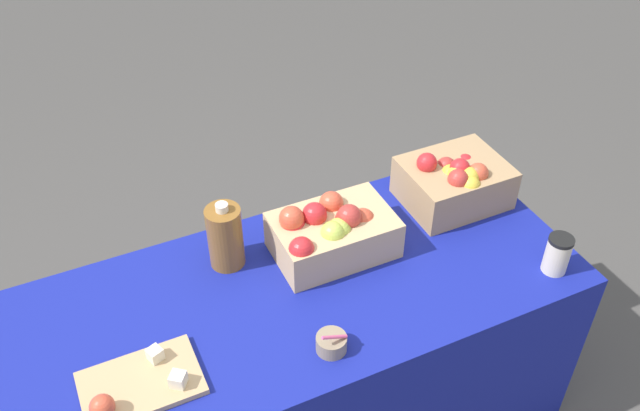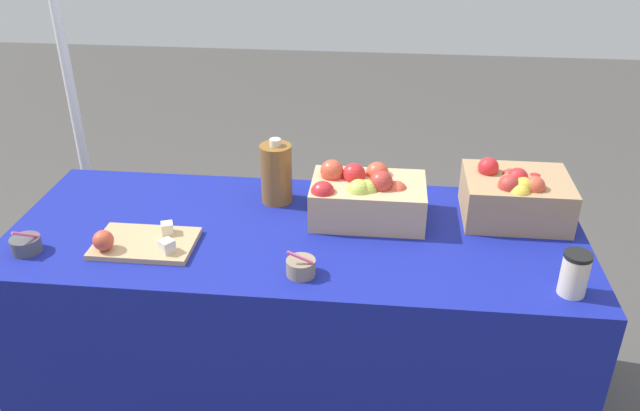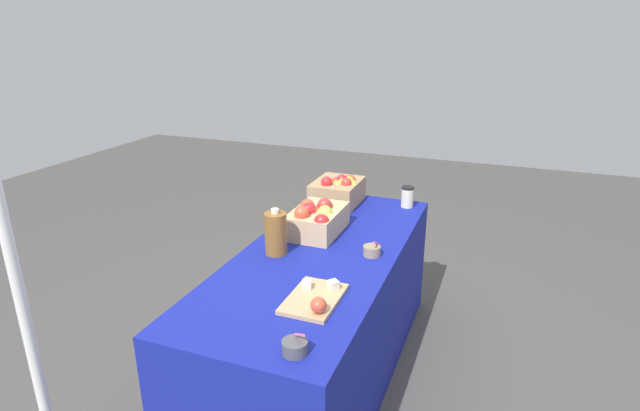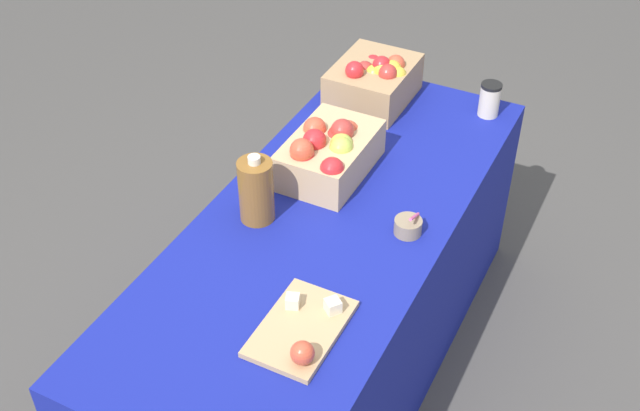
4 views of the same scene
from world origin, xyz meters
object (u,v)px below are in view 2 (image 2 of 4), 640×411
object	(u,v)px
sample_bowl_near	(301,267)
tent_pole	(63,47)
sample_bowl_mid	(26,244)
apple_crate_middle	(366,196)
cutting_board_front	(140,242)
apple_crate_left	(515,195)
cider_jug	(276,173)
coffee_cup	(575,274)

from	to	relation	value
sample_bowl_near	tent_pole	bearing A→B (deg)	138.63
sample_bowl_mid	apple_crate_middle	bearing A→B (deg)	17.22
apple_crate_middle	cutting_board_front	xyz separation A→B (m)	(-0.70, -0.26, -0.07)
apple_crate_left	tent_pole	distance (m)	1.92
cutting_board_front	sample_bowl_near	size ratio (longest dim) A/B	3.45
apple_crate_left	cider_jug	world-z (taller)	cider_jug
sample_bowl_mid	coffee_cup	world-z (taller)	coffee_cup
coffee_cup	tent_pole	size ratio (longest dim) A/B	0.06
apple_crate_left	sample_bowl_mid	size ratio (longest dim) A/B	3.73
coffee_cup	cutting_board_front	bearing A→B (deg)	175.20
sample_bowl_near	cider_jug	size ratio (longest dim) A/B	0.39
cider_jug	tent_pole	distance (m)	1.16
apple_crate_middle	sample_bowl_mid	xyz separation A→B (m)	(-1.05, -0.32, -0.06)
sample_bowl_near	coffee_cup	bearing A→B (deg)	-1.01
cutting_board_front	sample_bowl_mid	bearing A→B (deg)	-170.24
sample_bowl_near	sample_bowl_mid	size ratio (longest dim) A/B	0.98
sample_bowl_near	cider_jug	bearing A→B (deg)	107.74
apple_crate_middle	cider_jug	world-z (taller)	cider_jug
cider_jug	tent_pole	bearing A→B (deg)	151.29
apple_crate_middle	sample_bowl_mid	world-z (taller)	apple_crate_middle
coffee_cup	apple_crate_left	bearing A→B (deg)	102.90
apple_crate_middle	apple_crate_left	bearing A→B (deg)	6.19
apple_crate_left	tent_pole	xyz separation A→B (m)	(-1.81, 0.58, 0.30)
cider_jug	coffee_cup	bearing A→B (deg)	-27.10
cutting_board_front	cider_jug	size ratio (longest dim) A/B	1.33
sample_bowl_near	coffee_cup	xyz separation A→B (m)	(0.77, -0.01, 0.04)
sample_bowl_near	tent_pole	xyz separation A→B (m)	(-1.13, 1.00, 0.36)
apple_crate_middle	sample_bowl_near	xyz separation A→B (m)	(-0.17, -0.36, -0.06)
apple_crate_middle	coffee_cup	distance (m)	0.71
apple_crate_left	sample_bowl_near	size ratio (longest dim) A/B	3.79
sample_bowl_mid	cider_jug	xyz separation A→B (m)	(0.73, 0.42, 0.08)
sample_bowl_near	tent_pole	world-z (taller)	tent_pole
apple_crate_left	sample_bowl_near	world-z (taller)	apple_crate_left
apple_crate_left	coffee_cup	size ratio (longest dim) A/B	2.64
sample_bowl_mid	coffee_cup	distance (m)	1.65
sample_bowl_near	coffee_cup	distance (m)	0.78
apple_crate_left	tent_pole	bearing A→B (deg)	162.14
apple_crate_left	cider_jug	xyz separation A→B (m)	(-0.82, 0.04, 0.02)
sample_bowl_mid	cider_jug	distance (m)	0.84
apple_crate_left	tent_pole	size ratio (longest dim) A/B	0.15
apple_crate_left	cider_jug	bearing A→B (deg)	177.03
cutting_board_front	tent_pole	size ratio (longest dim) A/B	0.14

